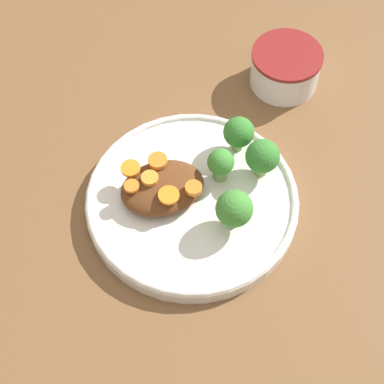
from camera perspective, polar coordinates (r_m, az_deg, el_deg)
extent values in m
plane|color=brown|center=(0.86, 0.00, -1.25)|extent=(4.00, 4.00, 0.00)
cylinder|color=silver|center=(0.85, 0.00, -0.90)|extent=(0.28, 0.28, 0.02)
torus|color=silver|center=(0.84, 0.00, -0.54)|extent=(0.28, 0.28, 0.01)
cylinder|color=silver|center=(0.97, 8.29, 10.86)|extent=(0.10, 0.10, 0.06)
cylinder|color=maroon|center=(0.95, 8.49, 11.95)|extent=(0.10, 0.10, 0.01)
cylinder|color=white|center=(0.96, 8.44, 11.66)|extent=(0.08, 0.08, 0.01)
ellipsoid|color=#5B3319|center=(0.83, -2.66, 0.37)|extent=(0.11, 0.08, 0.03)
cylinder|color=#759E51|center=(0.88, 4.09, 4.41)|extent=(0.01, 0.01, 0.02)
sphere|color=#337A2D|center=(0.86, 4.18, 5.34)|extent=(0.04, 0.04, 0.04)
cylinder|color=#759E51|center=(0.85, 2.52, 1.84)|extent=(0.02, 0.02, 0.02)
sphere|color=#3D8433|center=(0.83, 2.58, 2.68)|extent=(0.04, 0.04, 0.04)
cylinder|color=#759E51|center=(0.81, 3.68, -2.39)|extent=(0.01, 0.01, 0.02)
sphere|color=#3D8433|center=(0.79, 3.78, -1.48)|extent=(0.05, 0.05, 0.05)
cylinder|color=#7FA85B|center=(0.86, 6.14, 2.26)|extent=(0.02, 0.02, 0.02)
sphere|color=#337A2D|center=(0.84, 6.29, 3.20)|extent=(0.05, 0.05, 0.05)
cylinder|color=orange|center=(0.83, -5.49, 2.12)|extent=(0.03, 0.03, 0.00)
cylinder|color=orange|center=(0.83, -3.07, 2.79)|extent=(0.03, 0.03, 0.01)
cylinder|color=orange|center=(0.80, -2.08, -0.29)|extent=(0.03, 0.03, 0.00)
cylinder|color=orange|center=(0.81, -5.39, 0.53)|extent=(0.02, 0.02, 0.00)
cylinder|color=orange|center=(0.81, -0.18, 0.26)|extent=(0.02, 0.02, 0.01)
cylinder|color=orange|center=(0.82, -3.78, 1.23)|extent=(0.02, 0.02, 0.01)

